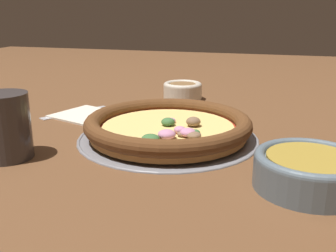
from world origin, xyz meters
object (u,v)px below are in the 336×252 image
(pizza, at_px, (168,126))
(bowl_far, at_px, (183,90))
(drinking_cup, at_px, (5,126))
(napkin, at_px, (85,114))
(fork, at_px, (71,113))
(pizza_tray, at_px, (168,137))
(bowl_near, at_px, (310,169))

(pizza, xyz_separation_m, bowl_far, (0.33, 0.06, 0.00))
(drinking_cup, relative_size, napkin, 0.69)
(drinking_cup, height_order, fork, drinking_cup)
(pizza_tray, distance_m, napkin, 0.25)
(pizza_tray, xyz_separation_m, napkin, (0.11, 0.23, 0.00))
(fork, bearing_deg, drinking_cup, 38.38)
(pizza_tray, distance_m, bowl_far, 0.34)
(fork, bearing_deg, bowl_near, 92.45)
(bowl_near, distance_m, drinking_cup, 0.48)
(napkin, height_order, fork, napkin)
(bowl_far, bearing_deg, drinking_cup, 161.23)
(bowl_far, relative_size, napkin, 0.65)
(napkin, distance_m, fork, 0.04)
(pizza_tray, distance_m, drinking_cup, 0.29)
(pizza_tray, height_order, drinking_cup, drinking_cup)
(bowl_near, bearing_deg, fork, 63.18)
(pizza_tray, relative_size, bowl_far, 3.31)
(bowl_far, relative_size, drinking_cup, 0.95)
(bowl_far, relative_size, fork, 0.66)
(pizza, distance_m, fork, 0.30)
(bowl_far, bearing_deg, fork, 135.49)
(pizza_tray, bearing_deg, napkin, 65.52)
(bowl_near, relative_size, bowl_far, 1.47)
(bowl_near, height_order, napkin, bowl_near)
(bowl_near, distance_m, bowl_far, 0.57)
(bowl_near, bearing_deg, drinking_cup, 92.42)
(pizza_tray, xyz_separation_m, bowl_far, (0.33, 0.06, 0.02))
(napkin, bearing_deg, pizza_tray, -114.48)
(pizza, height_order, drinking_cup, drinking_cup)
(pizza_tray, distance_m, pizza, 0.02)
(bowl_near, xyz_separation_m, drinking_cup, (-0.02, 0.47, 0.03))
(pizza, height_order, bowl_near, bowl_near)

